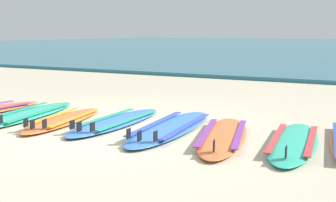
{
  "coord_description": "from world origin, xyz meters",
  "views": [
    {
      "loc": [
        3.51,
        -4.34,
        1.24
      ],
      "look_at": [
        0.49,
        1.23,
        0.25
      ],
      "focal_mm": 48.05,
      "sensor_mm": 36.0,
      "label": 1
    }
  ],
  "objects_px": {
    "surfboard_5": "(171,127)",
    "surfboard_7": "(293,142)",
    "surfboard_2": "(28,114)",
    "surfboard_3": "(64,120)",
    "surfboard_6": "(223,136)",
    "surfboard_4": "(116,122)"
  },
  "relations": [
    {
      "from": "surfboard_5",
      "to": "surfboard_7",
      "type": "distance_m",
      "value": 1.54
    },
    {
      "from": "surfboard_2",
      "to": "surfboard_7",
      "type": "relative_size",
      "value": 1.12
    },
    {
      "from": "surfboard_2",
      "to": "surfboard_3",
      "type": "height_order",
      "value": "same"
    },
    {
      "from": "surfboard_5",
      "to": "surfboard_7",
      "type": "height_order",
      "value": "same"
    },
    {
      "from": "surfboard_2",
      "to": "surfboard_5",
      "type": "distance_m",
      "value": 2.27
    },
    {
      "from": "surfboard_3",
      "to": "surfboard_6",
      "type": "relative_size",
      "value": 0.9
    },
    {
      "from": "surfboard_6",
      "to": "surfboard_7",
      "type": "bearing_deg",
      "value": 7.14
    },
    {
      "from": "surfboard_3",
      "to": "surfboard_5",
      "type": "distance_m",
      "value": 1.54
    },
    {
      "from": "surfboard_6",
      "to": "surfboard_7",
      "type": "height_order",
      "value": "same"
    },
    {
      "from": "surfboard_3",
      "to": "surfboard_7",
      "type": "distance_m",
      "value": 3.06
    },
    {
      "from": "surfboard_2",
      "to": "surfboard_4",
      "type": "distance_m",
      "value": 1.46
    },
    {
      "from": "surfboard_2",
      "to": "surfboard_4",
      "type": "bearing_deg",
      "value": 6.99
    },
    {
      "from": "surfboard_2",
      "to": "surfboard_3",
      "type": "relative_size",
      "value": 1.2
    },
    {
      "from": "surfboard_4",
      "to": "surfboard_6",
      "type": "bearing_deg",
      "value": -3.45
    },
    {
      "from": "surfboard_6",
      "to": "surfboard_7",
      "type": "xyz_separation_m",
      "value": [
        0.79,
        0.1,
        0.0
      ]
    },
    {
      "from": "surfboard_7",
      "to": "surfboard_4",
      "type": "bearing_deg",
      "value": -179.88
    },
    {
      "from": "surfboard_3",
      "to": "surfboard_4",
      "type": "relative_size",
      "value": 0.91
    },
    {
      "from": "surfboard_3",
      "to": "surfboard_5",
      "type": "bearing_deg",
      "value": 10.12
    },
    {
      "from": "surfboard_2",
      "to": "surfboard_6",
      "type": "bearing_deg",
      "value": 1.59
    },
    {
      "from": "surfboard_2",
      "to": "surfboard_6",
      "type": "xyz_separation_m",
      "value": [
        3.01,
        0.08,
        -0.0
      ]
    },
    {
      "from": "surfboard_5",
      "to": "surfboard_7",
      "type": "bearing_deg",
      "value": -0.66
    },
    {
      "from": "surfboard_3",
      "to": "surfboard_2",
      "type": "bearing_deg",
      "value": 174.51
    }
  ]
}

